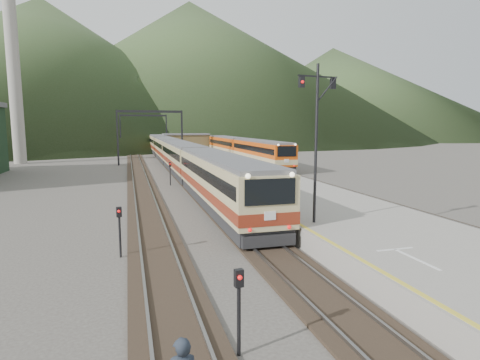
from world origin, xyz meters
name	(u,v)px	position (x,y,z in m)	size (l,w,h in m)	color
track_main	(184,176)	(0.00, 40.00, 0.07)	(2.60, 200.00, 0.23)	black
track_far	(139,177)	(-5.00, 40.00, 0.07)	(2.60, 200.00, 0.23)	black
track_second	(278,172)	(11.50, 40.00, 0.07)	(2.60, 200.00, 0.23)	black
platform	(236,172)	(5.60, 38.00, 0.50)	(8.00, 100.00, 1.00)	gray
gantry_near	(150,127)	(-2.85, 55.00, 5.59)	(9.55, 0.25, 8.00)	black
gantry_far	(144,126)	(-2.85, 80.00, 5.59)	(9.55, 0.25, 8.00)	black
smokestack	(13,62)	(-22.00, 62.00, 15.00)	(1.80, 1.80, 30.00)	#9E998E
station_shed	(186,141)	(5.60, 78.00, 2.57)	(9.40, 4.40, 3.10)	brown
hill_a	(44,69)	(-40.00, 190.00, 30.00)	(180.00, 180.00, 60.00)	#324621
hill_b	(190,70)	(30.00, 230.00, 37.50)	(220.00, 220.00, 75.00)	#324621
hill_c	(332,92)	(110.00, 210.00, 25.00)	(160.00, 160.00, 50.00)	#324621
main_train	(166,148)	(0.00, 61.58, 2.03)	(2.95, 101.04, 3.60)	tan
second_train	(241,149)	(11.50, 56.39, 1.95)	(2.81, 38.30, 3.43)	#C9490D
signal_mast	(316,128)	(2.72, 12.09, 5.66)	(2.18, 0.50, 7.70)	black
short_signal_a	(239,301)	(-3.57, 3.42, 1.46)	(0.24, 0.18, 2.27)	black
short_signal_b	(170,170)	(-2.25, 33.20, 1.46)	(0.24, 0.18, 2.27)	black
short_signal_c	(119,225)	(-6.59, 12.19, 1.46)	(0.25, 0.20, 2.27)	black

